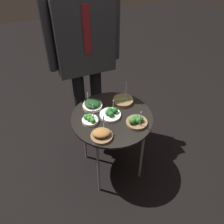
# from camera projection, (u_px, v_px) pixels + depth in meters

# --- Properties ---
(ground_plane) EXTENTS (8.00, 8.00, 0.00)m
(ground_plane) POSITION_uv_depth(u_px,v_px,m) (112.00, 166.00, 2.38)
(ground_plane) COLOR black
(serving_cart) EXTENTS (0.65, 0.65, 0.64)m
(serving_cart) POSITION_uv_depth(u_px,v_px,m) (112.00, 121.00, 1.99)
(serving_cart) COLOR black
(serving_cart) RESTS_ON ground_plane
(bowl_broccoli_front_left) EXTENTS (0.17, 0.17, 0.13)m
(bowl_broccoli_front_left) POSITION_uv_depth(u_px,v_px,m) (111.00, 114.00, 1.95)
(bowl_broccoli_front_left) COLOR white
(bowl_broccoli_front_left) RESTS_ON serving_cart
(bowl_broccoli_mid_left) EXTENTS (0.16, 0.16, 0.15)m
(bowl_broccoli_mid_left) POSITION_uv_depth(u_px,v_px,m) (136.00, 121.00, 1.88)
(bowl_broccoli_mid_left) COLOR brown
(bowl_broccoli_mid_left) RESTS_ON serving_cart
(bowl_spinach_near_rim) EXTENTS (0.16, 0.16, 0.17)m
(bowl_spinach_near_rim) POSITION_uv_depth(u_px,v_px,m) (92.00, 105.00, 2.03)
(bowl_spinach_near_rim) COLOR silver
(bowl_spinach_near_rim) RESTS_ON serving_cart
(bowl_broccoli_center) EXTENTS (0.13, 0.13, 0.16)m
(bowl_broccoli_center) POSITION_uv_depth(u_px,v_px,m) (90.00, 120.00, 1.90)
(bowl_broccoli_center) COLOR silver
(bowl_broccoli_center) RESTS_ON serving_cart
(bowl_asparagus_back_right) EXTENTS (0.17, 0.17, 0.18)m
(bowl_asparagus_back_right) POSITION_uv_depth(u_px,v_px,m) (123.00, 101.00, 2.09)
(bowl_asparagus_back_right) COLOR brown
(bowl_asparagus_back_right) RESTS_ON serving_cart
(bowl_roast_mid_right) EXTENTS (0.16, 0.16, 0.17)m
(bowl_roast_mid_right) POSITION_uv_depth(u_px,v_px,m) (102.00, 134.00, 1.78)
(bowl_roast_mid_right) COLOR brown
(bowl_roast_mid_right) RESTS_ON serving_cart
(waiter_figure) EXTENTS (0.62, 0.23, 1.67)m
(waiter_figure) POSITION_uv_depth(u_px,v_px,m) (84.00, 43.00, 1.99)
(waiter_figure) COLOR black
(waiter_figure) RESTS_ON ground_plane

